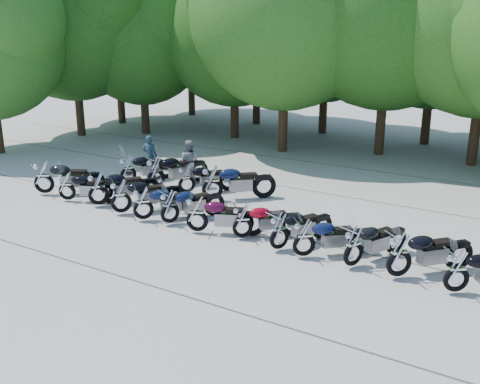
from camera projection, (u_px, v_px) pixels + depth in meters
The scene contains 30 objects.
ground at pixel (212, 242), 15.88m from camera, with size 90.00×90.00×0.00m, color #9C968D.
tree_0 at pixel (116, 30), 32.53m from camera, with size 7.50×7.50×9.21m.
tree_1 at pixel (141, 39), 29.54m from camera, with size 6.97×6.97×8.55m.
tree_2 at pixel (234, 34), 28.39m from camera, with size 7.31×7.31×8.97m.
tree_3 at pixel (285, 13), 24.96m from camera, with size 8.70×8.70×10.67m.
tree_4 at pixel (390, 5), 24.33m from camera, with size 9.13×9.13×11.20m.
tree_9 at pixel (190, 28), 35.33m from camera, with size 7.59×7.59×9.32m.
tree_10 at pixel (257, 26), 32.18m from camera, with size 7.78×7.78×9.55m.
tree_11 at pixel (327, 30), 29.53m from camera, with size 7.56×7.56×9.28m.
tree_12 at pixel (436, 26), 26.72m from camera, with size 7.88×7.88×9.67m.
tree_17 at pixel (72, 19), 28.75m from camera, with size 8.31×8.31×10.20m.
motorcycle_0 at pixel (43, 176), 19.97m from camera, with size 0.76×2.50×1.41m, color black, non-canonical shape.
motorcycle_1 at pixel (67, 185), 19.28m from camera, with size 0.64×2.12×1.20m, color black, non-canonical shape.
motorcycle_2 at pixel (98, 187), 18.73m from camera, with size 0.73×2.39×1.35m, color black, non-canonical shape.
motorcycle_3 at pixel (121, 195), 17.96m from camera, with size 0.71×2.33×1.32m, color black, non-canonical shape.
motorcycle_4 at pixel (143, 202), 17.38m from camera, with size 0.67×2.21×1.25m, color black, non-canonical shape.
motorcycle_5 at pixel (170, 206), 17.07m from camera, with size 0.67×2.19×1.24m, color #0B1434, non-canonical shape.
motorcycle_6 at pixel (197, 213), 16.38m from camera, with size 0.69×2.26×1.28m, color #3B0821, non-canonical shape.
motorcycle_7 at pixel (243, 220), 15.96m from camera, with size 0.63×2.07×1.17m, color maroon, non-canonical shape.
motorcycle_8 at pixel (279, 230), 15.13m from camera, with size 0.66×2.17×1.23m, color black, non-canonical shape.
motorcycle_9 at pixel (304, 237), 14.68m from camera, with size 0.65×2.15×1.21m, color #0D163A, non-canonical shape.
motorcycle_10 at pixel (354, 245), 14.09m from camera, with size 0.67×2.21×1.25m, color black, non-canonical shape.
motorcycle_11 at pixel (400, 253), 13.48m from camera, with size 0.72×2.37×1.34m, color black, non-canonical shape.
motorcycle_12 at pixel (457, 270), 12.74m from camera, with size 0.65×2.15×1.22m, color black, non-canonical shape.
motorcycle_14 at pixel (128, 169), 21.19m from camera, with size 0.70×2.29×1.29m, color black, non-canonical shape.
motorcycle_15 at pixel (156, 171), 20.55m from camera, with size 0.77×2.53×1.43m, color black, non-canonical shape.
motorcycle_16 at pixel (187, 178), 20.05m from camera, with size 0.66×2.18×1.23m, color black, non-canonical shape.
motorcycle_17 at pixel (212, 181), 19.27m from camera, with size 0.78×2.56×1.45m, color #0C1636, non-canonical shape.
rider_0 at pixel (150, 156), 22.25m from camera, with size 0.62×0.41×1.69m, color #223847.
rider_1 at pixel (189, 162), 21.41m from camera, with size 0.82×0.64×1.68m, color #949597.
Camera 1 is at (8.35, -12.18, 6.06)m, focal length 42.00 mm.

